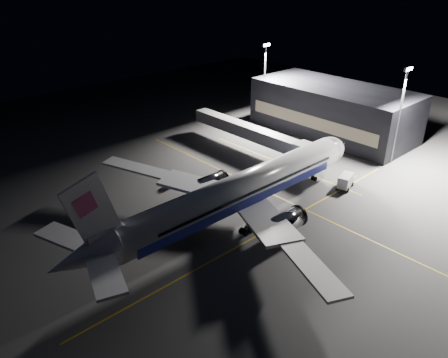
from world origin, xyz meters
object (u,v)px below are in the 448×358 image
at_px(floodlight_mast_north, 265,76).
at_px(safety_cone_a, 230,203).
at_px(service_truck, 346,180).
at_px(baggage_tug, 173,180).
at_px(safety_cone_c, 206,181).
at_px(jet_bridge, 255,134).
at_px(airliner, 237,192).
at_px(safety_cone_b, 204,216).
at_px(floodlight_mast_south, 401,108).

relative_size(floodlight_mast_north, safety_cone_a, 34.04).
height_order(service_truck, baggage_tug, service_truck).
height_order(floodlight_mast_north, safety_cone_c, floodlight_mast_north).
distance_m(jet_bridge, service_truck, 24.15).
xyz_separation_m(jet_bridge, baggage_tug, (-23.07, -0.09, -3.78)).
xyz_separation_m(jet_bridge, safety_cone_a, (-20.64, -13.76, -4.28)).
height_order(airliner, baggage_tug, airliner).
bearing_deg(airliner, jet_bridge, 38.04).
distance_m(airliner, safety_cone_c, 15.54).
distance_m(safety_cone_a, safety_cone_c, 9.93).
distance_m(jet_bridge, floodlight_mast_north, 24.06).
bearing_deg(safety_cone_b, safety_cone_c, 48.68).
relative_size(safety_cone_a, safety_cone_c, 1.02).
bearing_deg(safety_cone_a, jet_bridge, 33.68).
xyz_separation_m(airliner, jet_bridge, (23.08, 18.06, -0.58)).
distance_m(airliner, floodlight_mast_south, 42.13).
bearing_deg(jet_bridge, safety_cone_a, -146.32).
height_order(jet_bridge, baggage_tug, jet_bridge).
distance_m(floodlight_mast_south, safety_cone_c, 43.00).
relative_size(floodlight_mast_south, baggage_tug, 7.92).
relative_size(airliner, service_truck, 10.90).
distance_m(floodlight_mast_south, safety_cone_a, 41.78).
height_order(jet_bridge, safety_cone_b, jet_bridge).
height_order(service_truck, safety_cone_c, service_truck).
height_order(floodlight_mast_south, safety_cone_a, floodlight_mast_south).
bearing_deg(safety_cone_c, airliner, -109.54).
distance_m(service_truck, baggage_tug, 33.74).
height_order(jet_bridge, service_truck, jet_bridge).
bearing_deg(floodlight_mast_south, safety_cone_b, 167.41).
xyz_separation_m(service_truck, baggage_tug, (-23.86, 23.84, -0.65)).
relative_size(jet_bridge, baggage_tug, 13.17).
xyz_separation_m(floodlight_mast_north, safety_cone_c, (-36.14, -18.07, -12.07)).
distance_m(floodlight_mast_south, baggage_tug, 48.94).
bearing_deg(safety_cone_a, safety_cone_b, -177.24).
bearing_deg(service_truck, safety_cone_a, 138.93).
bearing_deg(airliner, floodlight_mast_north, 37.91).
distance_m(baggage_tug, safety_cone_c, 6.40).
distance_m(service_truck, safety_cone_a, 23.75).
bearing_deg(floodlight_mast_south, safety_cone_c, 151.13).
height_order(floodlight_mast_south, safety_cone_b, floodlight_mast_south).
xyz_separation_m(floodlight_mast_north, baggage_tug, (-41.07, -14.02, -11.57)).
height_order(airliner, floodlight_mast_south, floodlight_mast_south).
height_order(floodlight_mast_south, baggage_tug, floodlight_mast_south).
xyz_separation_m(airliner, safety_cone_a, (2.43, 4.30, -4.86)).
bearing_deg(airliner, safety_cone_b, 133.35).
bearing_deg(jet_bridge, airliner, -141.96).
height_order(floodlight_mast_north, floodlight_mast_south, same).
distance_m(jet_bridge, baggage_tug, 23.38).
xyz_separation_m(jet_bridge, floodlight_mast_south, (18.00, -24.07, 7.79)).
bearing_deg(baggage_tug, jet_bridge, -7.78).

